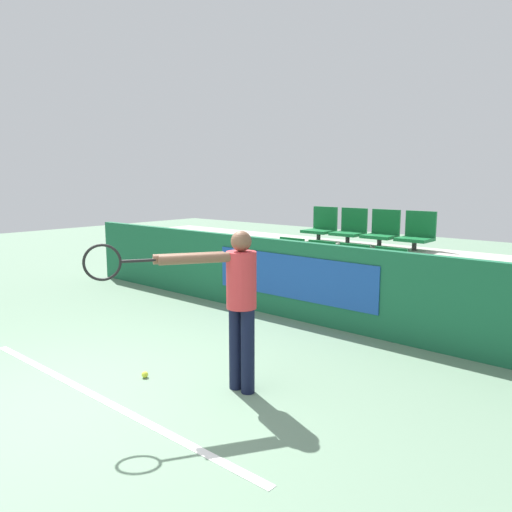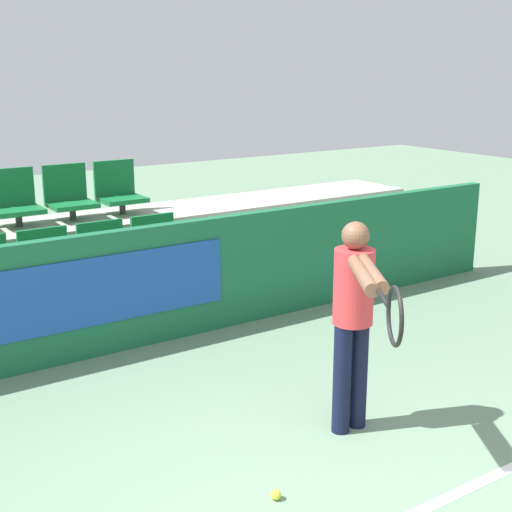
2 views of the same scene
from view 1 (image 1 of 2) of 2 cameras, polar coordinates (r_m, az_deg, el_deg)
ground_plane at (r=4.90m, az=-20.99°, el=-16.07°), size 30.00×30.00×0.00m
court_baseline at (r=5.04m, az=-17.64°, el=-15.12°), size 4.20×0.08×0.01m
barrier_wall at (r=7.08m, az=5.73°, el=-2.98°), size 9.93×0.14×1.14m
bleacher_tier_front at (r=7.61m, az=8.20°, el=-4.78°), size 9.53×0.97×0.47m
bleacher_tier_middle at (r=8.37m, az=11.85°, el=-1.99°), size 9.53×0.97×0.93m
stadium_chair_0 at (r=8.11m, az=3.60°, el=-0.35°), size 0.48×0.44×0.59m
stadium_chair_1 at (r=7.77m, az=7.00°, el=-0.80°), size 0.48×0.44×0.59m
stadium_chair_2 at (r=7.47m, az=10.70°, el=-1.28°), size 0.48×0.44×0.59m
stadium_chair_3 at (r=7.20m, az=14.69°, el=-1.80°), size 0.48×0.44×0.59m
stadium_chair_4 at (r=8.83m, az=7.48°, el=3.40°), size 0.48×0.44×0.59m
stadium_chair_5 at (r=8.53m, az=10.73°, el=3.13°), size 0.48×0.44×0.59m
stadium_chair_6 at (r=8.25m, az=14.22°, el=2.82°), size 0.48×0.44×0.59m
stadium_chair_7 at (r=8.01m, az=17.92°, el=2.48°), size 0.48×0.44×0.59m
tennis_player at (r=4.65m, az=-2.74°, el=-4.56°), size 0.88×1.33×1.54m
tennis_ball at (r=5.36m, az=-12.58°, el=-13.09°), size 0.07×0.07×0.07m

